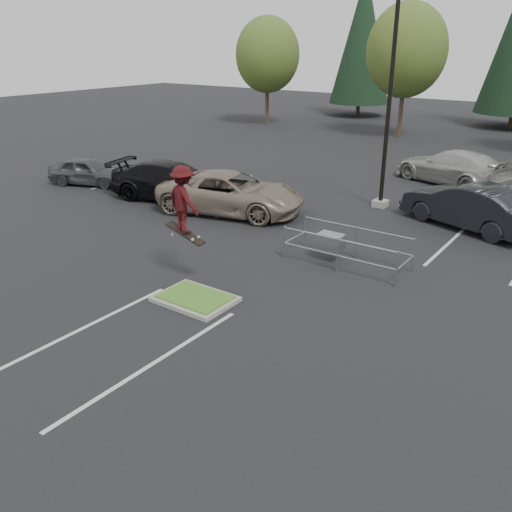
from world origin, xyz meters
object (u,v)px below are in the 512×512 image
Objects in this scene: light_pole at (389,102)px; car_r_charc at (469,206)px; decid_a at (268,57)px; car_far_silver at (454,167)px; decid_b at (406,53)px; skateboarder at (184,200)px; car_l_tan at (229,193)px; car_l_grey at (88,171)px; car_l_black at (172,181)px; cart_corral at (335,242)px; conif_a at (363,38)px.

light_pole is 5.47m from car_r_charc.
car_far_silver is (19.90, -12.03, -4.70)m from decid_a.
decid_a is (-18.51, 18.03, 1.02)m from light_pole.
car_r_charc is (10.51, -19.23, -5.15)m from decid_b.
decid_a is 33.68m from skateboarder.
car_r_charc is at bearing -9.88° from light_pole.
car_l_tan is at bearing -137.14° from light_pole.
skateboarder is 17.36m from car_far_silver.
decid_b is 1.53× the size of car_l_tan.
skateboarder is 13.82m from car_l_grey.
decid_a is 1.47× the size of car_far_silver.
car_l_tan is 3.50m from car_l_black.
car_far_silver is at bearing -56.49° from car_l_black.
car_l_grey is at bearing 172.53° from cart_corral.
decid_a is at bearing 10.64° from car_l_black.
decid_b reaches higher than skateboarder.
car_l_grey is (4.51, -23.03, -4.89)m from decid_a.
skateboarder is at bearing -80.75° from decid_b.
car_r_charc is at bearing -39.76° from decid_a.
decid_b is 4.10× the size of skateboarder.
conif_a reaches higher than car_far_silver.
car_l_tan is (-3.30, 6.36, -1.72)m from skateboarder.
car_l_grey is at bearing -160.35° from light_pole.
decid_b is 12.43m from conif_a.
car_l_black is (10.01, -22.56, -4.71)m from decid_a.
car_r_charc is at bearing -96.33° from car_l_grey.
car_r_charc is (5.70, 10.30, -1.70)m from skateboarder.
decid_b is at bearing -132.33° from car_r_charc.
skateboarder is 9.54m from car_l_black.
decid_a is at bearing -177.61° from decid_b.
decid_a is at bearing -110.75° from car_r_charc.
car_far_silver is (1.39, 6.00, -3.68)m from light_pole.
decid_b is at bearing -18.22° from car_l_black.
skateboarder is at bearing -98.79° from light_pole.
decid_a reaches higher than car_far_silver.
car_far_silver is at bearing -54.16° from conif_a.
car_l_tan is 1.04× the size of car_far_silver.
car_l_black reaches higher than car_l_grey.
decid_b reaches higher than cart_corral.
decid_b is 30.12m from skateboarder.
conif_a is 33.66m from car_l_black.
skateboarder is at bearing -135.78° from car_l_grey.
car_l_tan is at bearing -73.77° from conif_a.
skateboarder reaches higher than car_l_tan.
cart_corral is at bearing -117.23° from car_l_grey.
decid_a reaches higher than car_r_charc.
decid_a is 10.85m from conif_a.
car_r_charc is (18.50, -28.70, -6.20)m from conif_a.
conif_a is 5.53× the size of skateboarder.
conif_a is at bearing 130.17° from decid_b.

